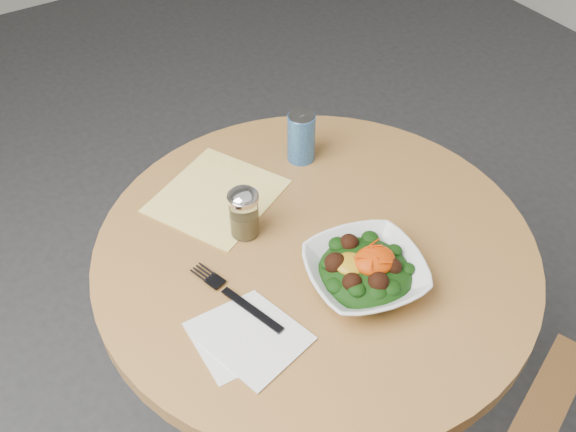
# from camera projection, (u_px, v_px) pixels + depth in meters

# --- Properties ---
(ground) EXTENTS (6.00, 6.00, 0.00)m
(ground) POSITION_uv_depth(u_px,v_px,m) (308.00, 425.00, 1.82)
(ground) COLOR #2F2F32
(ground) RESTS_ON ground
(table) EXTENTS (0.90, 0.90, 0.75)m
(table) POSITION_uv_depth(u_px,v_px,m) (313.00, 305.00, 1.44)
(table) COLOR black
(table) RESTS_ON ground
(cloth_napkin) EXTENTS (0.33, 0.32, 0.00)m
(cloth_napkin) POSITION_uv_depth(u_px,v_px,m) (217.00, 196.00, 1.41)
(cloth_napkin) COLOR yellow
(cloth_napkin) RESTS_ON table
(paper_napkins) EXTENTS (0.19, 0.20, 0.00)m
(paper_napkins) POSITION_uv_depth(u_px,v_px,m) (248.00, 338.00, 1.14)
(paper_napkins) COLOR white
(paper_napkins) RESTS_ON table
(salad_bowl) EXTENTS (0.26, 0.26, 0.08)m
(salad_bowl) POSITION_uv_depth(u_px,v_px,m) (365.00, 272.00, 1.21)
(salad_bowl) COLOR white
(salad_bowl) RESTS_ON table
(fork) EXTENTS (0.08, 0.23, 0.00)m
(fork) POSITION_uv_depth(u_px,v_px,m) (233.00, 295.00, 1.20)
(fork) COLOR black
(fork) RESTS_ON table
(spice_shaker) EXTENTS (0.06, 0.06, 0.11)m
(spice_shaker) POSITION_uv_depth(u_px,v_px,m) (244.00, 213.00, 1.29)
(spice_shaker) COLOR silver
(spice_shaker) RESTS_ON table
(beverage_can) EXTENTS (0.06, 0.06, 0.12)m
(beverage_can) POSITION_uv_depth(u_px,v_px,m) (301.00, 137.00, 1.46)
(beverage_can) COLOR navy
(beverage_can) RESTS_ON table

